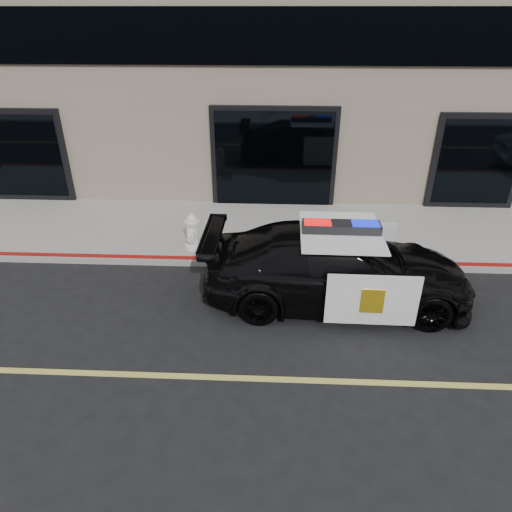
{
  "coord_description": "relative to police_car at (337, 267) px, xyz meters",
  "views": [
    {
      "loc": [
        -0.92,
        -5.35,
        5.16
      ],
      "look_at": [
        -1.27,
        2.2,
        1.0
      ],
      "focal_mm": 32.0,
      "sensor_mm": 36.0,
      "label": 1
    }
  ],
  "objects": [
    {
      "name": "sidewalk_n",
      "position": [
        -0.29,
        2.96,
        -0.68
      ],
      "size": [
        60.0,
        3.5,
        0.15
      ],
      "primitive_type": "cube",
      "color": "gray",
      "rests_on": "ground"
    },
    {
      "name": "ground",
      "position": [
        -0.29,
        -2.29,
        -0.75
      ],
      "size": [
        120.0,
        120.0,
        0.0
      ],
      "primitive_type": "plane",
      "color": "black",
      "rests_on": "ground"
    },
    {
      "name": "fire_hydrant",
      "position": [
        -3.13,
        1.79,
        -0.2
      ],
      "size": [
        0.39,
        0.55,
        0.87
      ],
      "color": "white",
      "rests_on": "sidewalk_n"
    },
    {
      "name": "police_car",
      "position": [
        0.0,
        0.0,
        0.0
      ],
      "size": [
        2.43,
        5.2,
        1.68
      ],
      "color": "black",
      "rests_on": "ground"
    }
  ]
}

